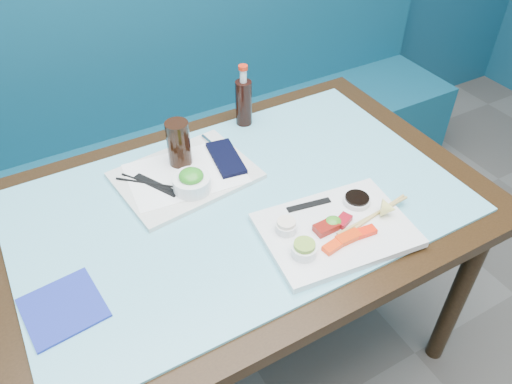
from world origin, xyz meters
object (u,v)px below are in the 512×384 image
dining_table (239,224)px  serving_tray (186,175)px  booth_bench (152,154)px  cola_bottle_body (244,103)px  sashimi_plate (336,230)px  seaweed_bowl (192,183)px  cola_glass (179,143)px  blue_napkin (63,308)px

dining_table → serving_tray: serving_tray is taller
booth_bench → cola_bottle_body: booth_bench is taller
booth_bench → serving_tray: booth_bench is taller
sashimi_plate → seaweed_bowl: size_ratio=3.54×
cola_glass → cola_bottle_body: bearing=22.6°
cola_glass → blue_napkin: (-0.44, -0.35, -0.08)m
sashimi_plate → cola_glass: cola_glass is taller
serving_tray → cola_bottle_body: 0.34m
booth_bench → dining_table: bearing=-90.0°
cola_glass → dining_table: bearing=-71.0°
seaweed_bowl → blue_napkin: seaweed_bowl is taller
serving_tray → seaweed_bowl: seaweed_bowl is taller
sashimi_plate → serving_tray: bearing=128.4°
serving_tray → booth_bench: bearing=75.8°
blue_napkin → serving_tray: bearing=34.5°
booth_bench → seaweed_bowl: (-0.10, -0.74, 0.42)m
cola_bottle_body → blue_napkin: bearing=-147.0°
dining_table → cola_glass: bearing=109.0°
seaweed_bowl → blue_napkin: 0.47m
dining_table → seaweed_bowl: (-0.10, 0.10, 0.13)m
serving_tray → seaweed_bowl: bearing=-104.3°
serving_tray → blue_napkin: (-0.43, -0.29, -0.00)m
booth_bench → blue_napkin: size_ratio=17.94×
seaweed_bowl → booth_bench: bearing=82.5°
dining_table → sashimi_plate: bearing=-54.9°
seaweed_bowl → blue_napkin: size_ratio=0.65×
dining_table → cola_bottle_body: (0.20, 0.34, 0.17)m
sashimi_plate → serving_tray: (-0.25, 0.40, -0.00)m
cola_bottle_body → blue_napkin: size_ratio=0.93×
booth_bench → dining_table: booth_bench is taller
cola_bottle_body → sashimi_plate: bearing=-93.9°
booth_bench → seaweed_bowl: 0.86m
serving_tray → seaweed_bowl: (-0.01, -0.07, 0.03)m
cola_glass → booth_bench: bearing=82.8°
dining_table → sashimi_plate: size_ratio=3.65×
blue_napkin → booth_bench: bearing=61.8°
sashimi_plate → cola_glass: 0.52m
serving_tray → cola_bottle_body: bearing=23.9°
cola_glass → serving_tray: bearing=-100.3°
dining_table → cola_bottle_body: bearing=59.4°
serving_tray → blue_napkin: 0.52m
booth_bench → cola_glass: size_ratio=21.02×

